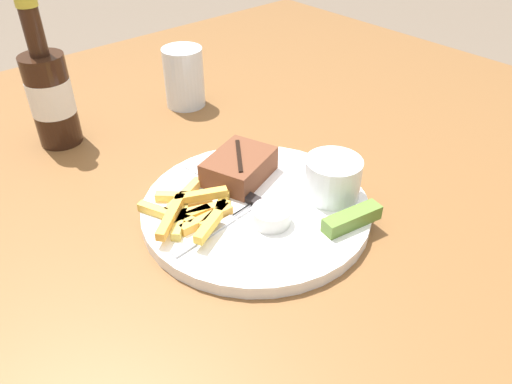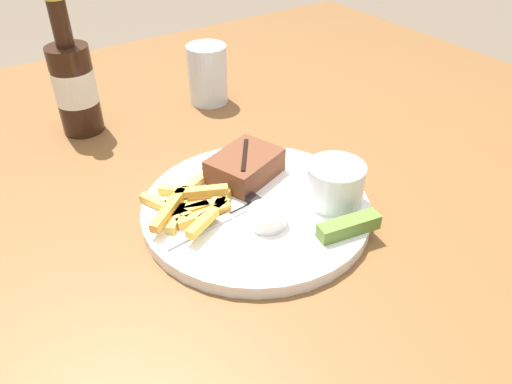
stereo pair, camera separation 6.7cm
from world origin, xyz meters
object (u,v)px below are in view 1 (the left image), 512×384
at_px(dinner_plate, 256,209).
at_px(coleslaw_cup, 333,176).
at_px(drinking_glass, 184,77).
at_px(dipping_sauce_cup, 271,215).
at_px(pickle_spear, 352,219).
at_px(fork_utensil, 211,231).
at_px(steak_portion, 239,167).
at_px(knife_utensil, 235,190).
at_px(beer_bottle, 50,94).

distance_m(dinner_plate, coleslaw_cup, 0.11).
distance_m(coleslaw_cup, drinking_glass, 0.40).
distance_m(dinner_plate, dipping_sauce_cup, 0.05).
bearing_deg(pickle_spear, dipping_sauce_cup, 136.21).
xyz_separation_m(dinner_plate, fork_utensil, (-0.08, -0.01, 0.01)).
xyz_separation_m(fork_utensil, drinking_glass, (0.21, 0.35, 0.04)).
relative_size(dinner_plate, fork_utensil, 2.32).
height_order(steak_portion, knife_utensil, steak_portion).
bearing_deg(dipping_sauce_cup, pickle_spear, -43.79).
relative_size(dinner_plate, knife_utensil, 1.88).
bearing_deg(knife_utensil, drinking_glass, -28.76).
relative_size(steak_portion, drinking_glass, 1.08).
height_order(dinner_plate, steak_portion, steak_portion).
relative_size(coleslaw_cup, drinking_glass, 0.70).
xyz_separation_m(dipping_sauce_cup, fork_utensil, (-0.07, 0.04, -0.01)).
distance_m(coleslaw_cup, fork_utensil, 0.18).
height_order(steak_portion, drinking_glass, drinking_glass).
distance_m(pickle_spear, knife_utensil, 0.17).
distance_m(steak_portion, pickle_spear, 0.18).
height_order(knife_utensil, drinking_glass, drinking_glass).
bearing_deg(dinner_plate, knife_utensil, 93.94).
relative_size(coleslaw_cup, fork_utensil, 0.58).
bearing_deg(fork_utensil, knife_utensil, 26.21).
bearing_deg(dinner_plate, drinking_glass, 70.26).
bearing_deg(coleslaw_cup, drinking_glass, 85.53).
bearing_deg(beer_bottle, steak_portion, -65.20).
distance_m(dipping_sauce_cup, drinking_glass, 0.41).
height_order(coleslaw_cup, knife_utensil, coleslaw_cup).
bearing_deg(fork_utensil, drinking_glass, 54.61).
distance_m(pickle_spear, beer_bottle, 0.52).
bearing_deg(pickle_spear, fork_utensil, 143.54).
relative_size(fork_utensil, drinking_glass, 1.21).
relative_size(dipping_sauce_cup, pickle_spear, 0.59).
bearing_deg(drinking_glass, coleslaw_cup, -94.47).
relative_size(dinner_plate, beer_bottle, 1.28).
height_order(dinner_plate, beer_bottle, beer_bottle).
bearing_deg(steak_portion, fork_utensil, -146.04).
xyz_separation_m(dinner_plate, coleslaw_cup, (0.09, -0.05, 0.04)).
bearing_deg(dipping_sauce_cup, knife_utensil, 83.93).
height_order(steak_portion, fork_utensil, steak_portion).
xyz_separation_m(fork_utensil, knife_utensil, (0.08, 0.05, 0.00)).
distance_m(knife_utensil, beer_bottle, 0.35).
bearing_deg(dipping_sauce_cup, coleslaw_cup, -5.43).
xyz_separation_m(dipping_sauce_cup, knife_utensil, (0.01, 0.08, -0.01)).
relative_size(knife_utensil, beer_bottle, 0.68).
bearing_deg(beer_bottle, knife_utensil, -70.90).
distance_m(steak_portion, knife_utensil, 0.04).
height_order(dinner_plate, knife_utensil, knife_utensil).
relative_size(coleslaw_cup, pickle_spear, 0.91).
bearing_deg(beer_bottle, pickle_spear, -69.64).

